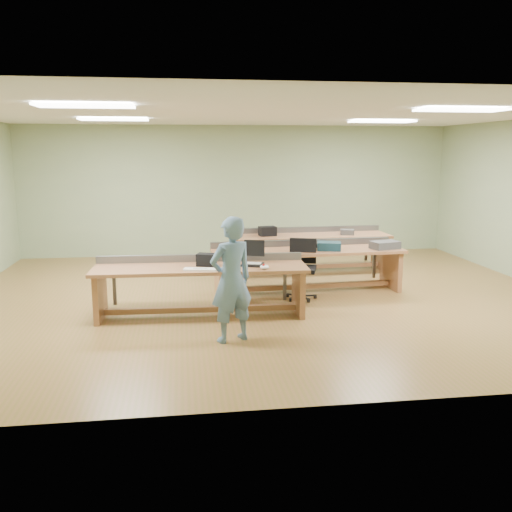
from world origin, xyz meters
name	(u,v)px	position (x,y,z in m)	size (l,w,h in m)	color
floor	(264,297)	(0.00, 0.00, 0.00)	(10.00, 10.00, 0.00)	brown
ceiling	(265,113)	(0.00, 0.00, 3.00)	(10.00, 10.00, 0.00)	silver
wall_back	(239,191)	(0.00, 4.00, 1.50)	(10.00, 0.04, 3.00)	gray
wall_front	(331,253)	(0.00, -4.00, 1.50)	(10.00, 0.04, 3.00)	gray
fluor_panels	(265,115)	(0.00, 0.00, 2.97)	(6.20, 3.50, 0.03)	white
workbench_front	(201,278)	(-1.09, -0.88, 0.56)	(3.15, 0.94, 0.86)	#986340
workbench_mid	(307,260)	(0.80, 0.28, 0.57)	(3.33, 1.04, 0.86)	#986340
workbench_back	(308,244)	(1.20, 1.89, 0.56)	(3.28, 0.96, 0.86)	#986340
person	(231,280)	(-0.74, -2.06, 0.81)	(0.59, 0.39, 1.62)	slate
laptop_base	(253,264)	(-0.32, -0.95, 0.77)	(0.31, 0.25, 0.03)	black
laptop_screen	(254,248)	(-0.28, -0.84, 0.99)	(0.31, 0.01, 0.24)	black
keyboard	(200,269)	(-1.10, -1.18, 0.76)	(0.47, 0.16, 0.03)	white
trackball_mouse	(264,267)	(-0.18, -1.22, 0.78)	(0.13, 0.15, 0.06)	white
camera_bag	(206,260)	(-1.00, -0.88, 0.84)	(0.27, 0.17, 0.18)	black
task_chair	(302,277)	(0.60, -0.16, 0.36)	(0.67, 0.67, 0.99)	black
parts_bin_teal	(329,246)	(1.14, 0.14, 0.82)	(0.39, 0.30, 0.14)	#122F3C
parts_bin_grey	(385,245)	(2.14, 0.14, 0.81)	(0.47, 0.30, 0.13)	#3B3B3E
mug	(314,246)	(0.91, 0.26, 0.80)	(0.12, 0.12, 0.10)	#3B3B3E
drinks_can	(296,246)	(0.59, 0.25, 0.81)	(0.06, 0.06, 0.11)	silver
storage_box_back	(267,231)	(0.35, 1.85, 0.84)	(0.33, 0.23, 0.19)	black
tray_back	(347,232)	(1.97, 1.76, 0.80)	(0.27, 0.20, 0.11)	#3B3B3E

